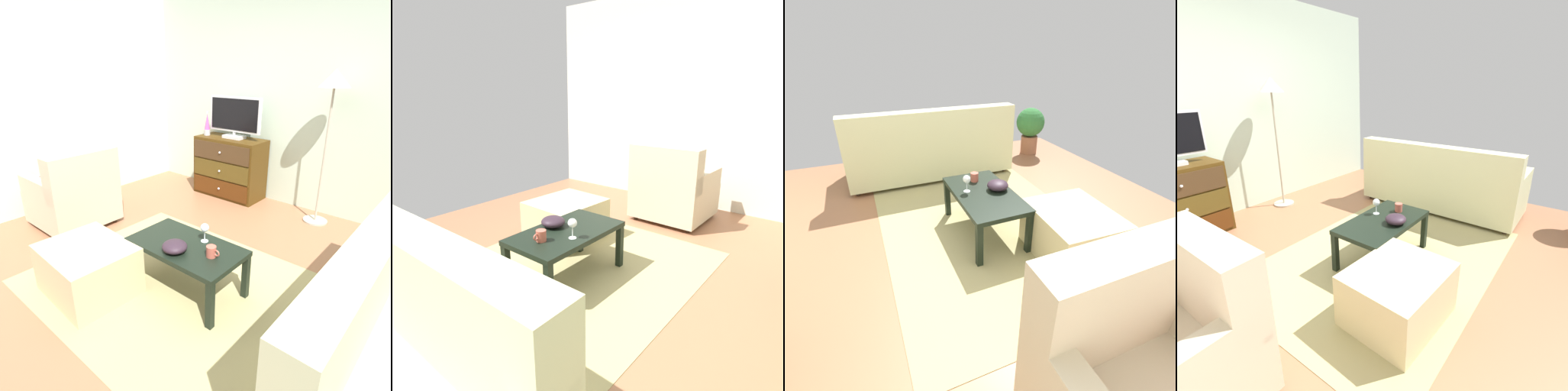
% 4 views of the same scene
% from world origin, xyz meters
% --- Properties ---
extents(ground_plane, '(5.25, 4.78, 0.05)m').
position_xyz_m(ground_plane, '(0.00, 0.00, -0.03)').
color(ground_plane, '#946041').
extents(wall_accent_rear, '(5.25, 0.12, 2.72)m').
position_xyz_m(wall_accent_rear, '(0.00, 2.15, 1.36)').
color(wall_accent_rear, '#B4C7B3').
rests_on(wall_accent_rear, ground_plane).
extents(wall_plain_left, '(0.12, 4.78, 2.72)m').
position_xyz_m(wall_plain_left, '(-2.38, 0.00, 1.36)').
color(wall_plain_left, silver).
rests_on(wall_plain_left, ground_plane).
extents(area_rug, '(2.60, 1.90, 0.01)m').
position_xyz_m(area_rug, '(0.20, -0.20, 0.00)').
color(area_rug, tan).
rests_on(area_rug, ground_plane).
extents(dresser, '(0.96, 0.49, 0.83)m').
position_xyz_m(dresser, '(-0.83, 1.84, 0.41)').
color(dresser, '#432C0D').
rests_on(dresser, ground_plane).
extents(tv, '(0.78, 0.18, 0.55)m').
position_xyz_m(tv, '(-0.79, 1.86, 1.12)').
color(tv, silver).
rests_on(tv, dresser).
extents(lava_lamp, '(0.09, 0.09, 0.33)m').
position_xyz_m(lava_lamp, '(-1.21, 1.80, 0.97)').
color(lava_lamp, '#B7B7BC').
rests_on(lava_lamp, dresser).
extents(coffee_table, '(0.92, 0.51, 0.42)m').
position_xyz_m(coffee_table, '(0.17, -0.17, 0.36)').
color(coffee_table, black).
rests_on(coffee_table, ground_plane).
extents(wine_glass, '(0.07, 0.07, 0.16)m').
position_xyz_m(wine_glass, '(0.25, -0.03, 0.53)').
color(wine_glass, silver).
rests_on(wine_glass, coffee_table).
extents(mug, '(0.11, 0.08, 0.08)m').
position_xyz_m(mug, '(0.43, -0.18, 0.46)').
color(mug, '#AE5243').
rests_on(mug, coffee_table).
extents(bowl_decorative, '(0.19, 0.19, 0.09)m').
position_xyz_m(bowl_decorative, '(0.18, -0.30, 0.46)').
color(bowl_decorative, '#2B1D28').
rests_on(bowl_decorative, coffee_table).
extents(armchair, '(0.80, 0.81, 0.90)m').
position_xyz_m(armchair, '(-1.61, -0.11, 0.36)').
color(armchair, '#332319').
rests_on(armchair, ground_plane).
extents(ottoman, '(0.73, 0.63, 0.41)m').
position_xyz_m(ottoman, '(-0.41, -0.71, 0.20)').
color(ottoman, '#C4B485').
rests_on(ottoman, ground_plane).
extents(standing_lamp, '(0.32, 0.32, 1.71)m').
position_xyz_m(standing_lamp, '(0.47, 1.79, 1.47)').
color(standing_lamp, '#A59E8C').
rests_on(standing_lamp, ground_plane).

